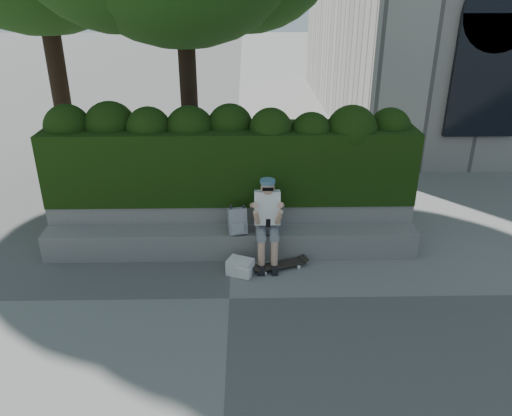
{
  "coord_description": "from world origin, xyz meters",
  "views": [
    {
      "loc": [
        0.26,
        -5.9,
        4.1
      ],
      "look_at": [
        0.4,
        1.0,
        0.95
      ],
      "focal_mm": 35.0,
      "sensor_mm": 36.0,
      "label": 1
    }
  ],
  "objects_px": {
    "skateboard": "(280,265)",
    "person": "(267,218)",
    "backpack_ground": "(240,267)",
    "backpack_plaid": "(238,221)"
  },
  "relations": [
    {
      "from": "person",
      "to": "backpack_plaid",
      "type": "xyz_separation_m",
      "value": [
        -0.46,
        0.08,
        -0.09
      ]
    },
    {
      "from": "skateboard",
      "to": "person",
      "type": "bearing_deg",
      "value": 106.01
    },
    {
      "from": "backpack_ground",
      "to": "backpack_plaid",
      "type": "bearing_deg",
      "value": 117.73
    },
    {
      "from": "person",
      "to": "backpack_ground",
      "type": "relative_size",
      "value": 3.68
    },
    {
      "from": "backpack_plaid",
      "to": "backpack_ground",
      "type": "bearing_deg",
      "value": -98.32
    },
    {
      "from": "person",
      "to": "backpack_ground",
      "type": "distance_m",
      "value": 0.87
    },
    {
      "from": "skateboard",
      "to": "backpack_plaid",
      "type": "height_order",
      "value": "backpack_plaid"
    },
    {
      "from": "person",
      "to": "skateboard",
      "type": "height_order",
      "value": "person"
    },
    {
      "from": "backpack_ground",
      "to": "person",
      "type": "bearing_deg",
      "value": 67.46
    },
    {
      "from": "person",
      "to": "skateboard",
      "type": "relative_size",
      "value": 1.66
    }
  ]
}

